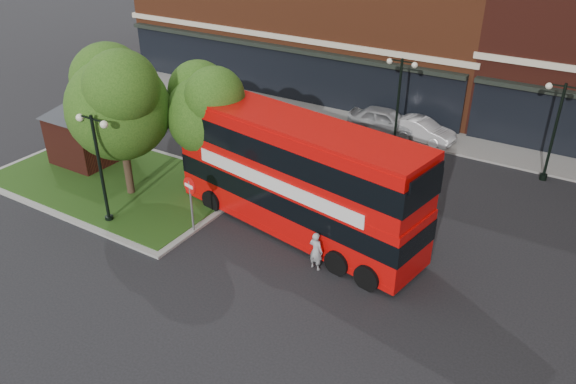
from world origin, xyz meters
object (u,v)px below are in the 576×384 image
Objects in this scene: woman at (316,251)px; bus at (296,170)px; car_silver at (385,120)px; car_white at (421,130)px.

bus is at bearing -35.31° from woman.
woman reaches higher than car_silver.
car_silver is at bearing 97.34° from car_white.
car_silver is at bearing -69.16° from woman.
bus is 7.27× the size of woman.
bus reaches higher than car_white.
woman is 14.03m from car_white.
bus is 2.64× the size of car_silver.
car_silver is 1.14× the size of car_white.
car_silver is (-1.01, 12.00, -2.11)m from bus.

